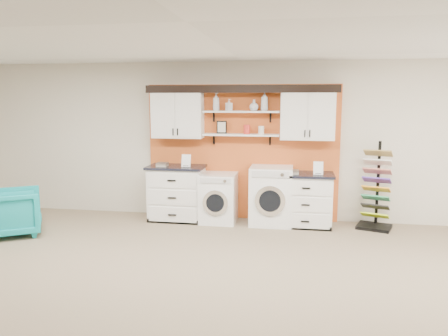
% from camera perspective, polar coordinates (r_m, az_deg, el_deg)
% --- Properties ---
extents(floor, '(10.00, 10.00, 0.00)m').
position_cam_1_polar(floor, '(4.42, -4.46, -20.19)').
color(floor, '#7E6B55').
rests_on(floor, ground).
extents(ceiling, '(10.00, 10.00, 0.00)m').
position_cam_1_polar(ceiling, '(3.91, -4.99, 18.50)').
color(ceiling, white).
rests_on(ceiling, wall_back).
extents(wall_back, '(10.00, 0.00, 10.00)m').
position_cam_1_polar(wall_back, '(7.83, 2.42, 3.53)').
color(wall_back, beige).
rests_on(wall_back, floor).
extents(accent_panel, '(3.40, 0.07, 2.40)m').
position_cam_1_polar(accent_panel, '(7.82, 2.38, 2.05)').
color(accent_panel, '#C85722').
rests_on(accent_panel, wall_back).
extents(upper_cabinet_left, '(0.90, 0.35, 0.84)m').
position_cam_1_polar(upper_cabinet_left, '(7.82, -6.06, 7.01)').
color(upper_cabinet_left, white).
rests_on(upper_cabinet_left, wall_back).
extents(upper_cabinet_right, '(0.90, 0.35, 0.84)m').
position_cam_1_polar(upper_cabinet_right, '(7.54, 10.86, 6.82)').
color(upper_cabinet_right, white).
rests_on(upper_cabinet_right, wall_back).
extents(shelf_lower, '(1.32, 0.28, 0.03)m').
position_cam_1_polar(shelf_lower, '(7.62, 2.24, 4.36)').
color(shelf_lower, white).
rests_on(shelf_lower, wall_back).
extents(shelf_upper, '(1.32, 0.28, 0.03)m').
position_cam_1_polar(shelf_upper, '(7.60, 2.26, 7.37)').
color(shelf_upper, white).
rests_on(shelf_upper, wall_back).
extents(crown_molding, '(3.30, 0.41, 0.13)m').
position_cam_1_polar(crown_molding, '(7.61, 2.29, 10.36)').
color(crown_molding, black).
rests_on(crown_molding, wall_back).
extents(picture_frame, '(0.18, 0.02, 0.22)m').
position_cam_1_polar(picture_frame, '(7.71, -0.30, 5.35)').
color(picture_frame, black).
rests_on(picture_frame, shelf_lower).
extents(canister_red, '(0.11, 0.11, 0.16)m').
position_cam_1_polar(canister_red, '(7.60, 2.99, 5.06)').
color(canister_red, red).
rests_on(canister_red, shelf_lower).
extents(canister_cream, '(0.10, 0.10, 0.14)m').
position_cam_1_polar(canister_cream, '(7.58, 4.88, 4.95)').
color(canister_cream, silver).
rests_on(canister_cream, shelf_lower).
extents(base_cabinet_left, '(1.00, 0.66, 0.98)m').
position_cam_1_polar(base_cabinet_left, '(7.84, -6.19, -3.25)').
color(base_cabinet_left, white).
rests_on(base_cabinet_left, floor).
extents(base_cabinet_right, '(0.93, 0.66, 0.91)m').
position_cam_1_polar(base_cabinet_right, '(7.58, 10.57, -4.06)').
color(base_cabinet_right, white).
rests_on(base_cabinet_right, floor).
extents(washer, '(0.61, 0.71, 0.86)m').
position_cam_1_polar(washer, '(7.69, -0.69, -3.90)').
color(washer, white).
rests_on(washer, floor).
extents(dryer, '(0.72, 0.71, 1.00)m').
position_cam_1_polar(dryer, '(7.57, 6.18, -3.59)').
color(dryer, white).
rests_on(dryer, floor).
extents(sample_rack, '(0.64, 0.59, 1.46)m').
position_cam_1_polar(sample_rack, '(7.71, 19.20, -3.96)').
color(sample_rack, black).
rests_on(sample_rack, floor).
extents(armchair, '(1.10, 1.09, 0.73)m').
position_cam_1_polar(armchair, '(7.73, -25.76, -5.23)').
color(armchair, teal).
rests_on(armchair, floor).
extents(soap_bottle_a, '(0.17, 0.17, 0.31)m').
position_cam_1_polar(soap_bottle_a, '(7.66, -1.03, 8.65)').
color(soap_bottle_a, silver).
rests_on(soap_bottle_a, shelf_upper).
extents(soap_bottle_b, '(0.13, 0.13, 0.20)m').
position_cam_1_polar(soap_bottle_b, '(7.63, 0.65, 8.25)').
color(soap_bottle_b, silver).
rests_on(soap_bottle_b, shelf_upper).
extents(soap_bottle_c, '(0.21, 0.21, 0.19)m').
position_cam_1_polar(soap_bottle_c, '(7.57, 3.92, 8.19)').
color(soap_bottle_c, silver).
rests_on(soap_bottle_c, shelf_upper).
extents(soap_bottle_d, '(0.16, 0.16, 0.33)m').
position_cam_1_polar(soap_bottle_d, '(7.56, 5.30, 8.69)').
color(soap_bottle_d, silver).
rests_on(soap_bottle_d, shelf_upper).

